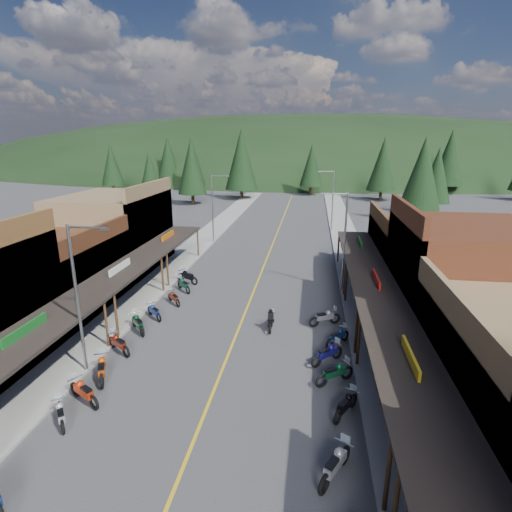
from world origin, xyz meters
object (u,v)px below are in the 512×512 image
at_px(shop_west_2, 55,275).
at_px(bike_east_7, 338,336).
at_px(pine_5, 450,158).
at_px(bike_west_3, 61,413).
at_px(pine_8, 150,177).
at_px(bike_east_3, 335,463).
at_px(streetlight_2, 343,238).
at_px(pine_1, 192,160).
at_px(bike_west_10, 184,284).
at_px(streetlight_1, 214,205).
at_px(bike_west_7, 138,323).
at_px(shop_east_2, 461,280).
at_px(pedestrian_east_a, 393,382).
at_px(pine_2, 241,159).
at_px(pine_3, 312,165).
at_px(pine_10, 192,168).
at_px(pedestrian_east_b, 350,258).
at_px(pine_9, 437,175).
at_px(bike_west_4, 84,391).
at_px(bike_east_5, 335,372).
at_px(shop_east_3, 420,253).
at_px(rider_on_bike, 271,320).
at_px(streetlight_3, 332,198).
at_px(bike_east_8, 325,317).
at_px(pine_7, 168,158).
at_px(streetlight_0, 79,294).
at_px(bike_east_4, 346,404).
at_px(bike_east_6, 327,353).
at_px(bike_west_9, 174,297).
at_px(bike_west_5, 102,367).
at_px(bike_west_8, 154,311).
at_px(pine_11, 422,173).
at_px(pine_4, 383,164).
at_px(bike_west_11, 187,276).

height_order(shop_west_2, bike_east_7, shop_west_2).
height_order(pine_5, bike_west_3, pine_5).
xyz_separation_m(pine_8, bike_east_3, (27.64, -51.20, -5.31)).
bearing_deg(bike_east_7, streetlight_2, 126.02).
bearing_deg(pine_1, bike_west_10, -73.98).
distance_m(streetlight_1, bike_west_7, 23.55).
height_order(shop_east_2, bike_west_3, shop_east_2).
xyz_separation_m(bike_west_10, pedestrian_east_a, (14.15, -12.40, 0.47)).
distance_m(pine_2, pine_3, 16.19).
xyz_separation_m(pine_10, pedestrian_east_b, (26.24, -36.14, -5.68)).
height_order(pine_9, bike_east_7, pine_9).
xyz_separation_m(pine_5, bike_west_7, (-40.31, -73.23, -7.34)).
bearing_deg(streetlight_2, bike_west_4, -127.75).
bearing_deg(pine_10, bike_east_3, -68.88).
bearing_deg(shop_west_2, pine_5, 55.81).
relative_size(shop_west_2, bike_east_5, 4.84).
bearing_deg(bike_east_5, shop_east_3, 119.38).
bearing_deg(bike_west_3, shop_east_3, 9.23).
bearing_deg(shop_east_2, rider_on_bike, -173.47).
bearing_deg(pine_1, streetlight_3, -52.27).
bearing_deg(bike_east_7, bike_east_8, 145.78).
height_order(shop_west_2, pine_7, pine_7).
relative_size(streetlight_0, rider_on_bike, 4.04).
bearing_deg(pine_2, streetlight_2, -71.27).
bearing_deg(pedestrian_east_a, pedestrian_east_b, -172.37).
height_order(shop_west_2, shop_east_2, shop_east_2).
relative_size(shop_east_3, pedestrian_east_b, 5.70).
distance_m(bike_east_4, bike_east_6, 4.36).
bearing_deg(pine_3, shop_east_3, -79.89).
xyz_separation_m(streetlight_0, pine_9, (30.95, 51.00, 1.92)).
bearing_deg(bike_east_6, shop_east_3, 107.58).
bearing_deg(bike_west_4, pine_3, 22.26).
relative_size(shop_east_2, bike_west_10, 5.17).
distance_m(bike_west_9, bike_east_4, 16.18).
distance_m(bike_west_7, bike_east_3, 15.56).
relative_size(streetlight_0, bike_west_10, 3.79).
bearing_deg(streetlight_0, bike_west_5, -24.73).
xyz_separation_m(streetlight_1, bike_east_8, (12.52, -20.62, -3.83)).
bearing_deg(bike_east_6, pine_9, 115.90).
relative_size(shop_west_2, pine_2, 0.78).
relative_size(pine_1, bike_east_5, 5.56).
xyz_separation_m(streetlight_1, bike_west_4, (1.18, -30.44, -3.81)).
bearing_deg(bike_west_8, pine_11, 8.89).
bearing_deg(shop_east_2, streetlight_0, -159.63).
height_order(streetlight_1, pine_10, pine_10).
bearing_deg(pedestrian_east_a, pine_8, -139.78).
bearing_deg(pine_2, bike_east_5, -75.87).
distance_m(pine_4, bike_west_11, 57.69).
bearing_deg(pine_5, shop_west_2, -124.19).
bearing_deg(streetlight_2, rider_on_bike, -122.49).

